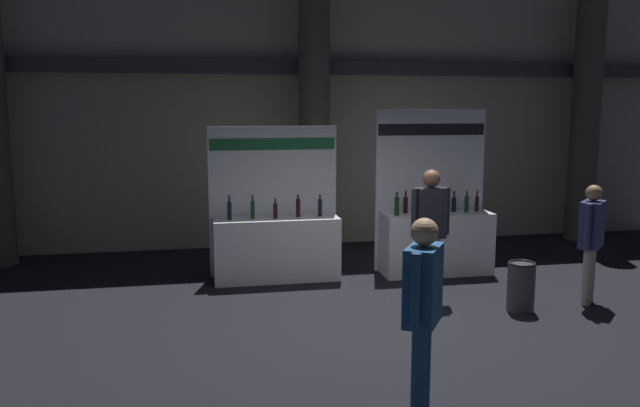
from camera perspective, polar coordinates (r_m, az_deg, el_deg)
The scene contains 8 objects.
ground_plane at distance 7.84m, azimuth 5.00°, elevation -10.86°, with size 28.96×28.96×0.00m, color black.
hall_colonnade at distance 11.94m, azimuth -1.04°, elevation 10.28°, with size 14.48×1.11×6.01m.
exhibitor_booth_0 at distance 9.71m, azimuth -3.96°, elevation -3.41°, with size 1.98×0.66×2.32m.
exhibitor_booth_1 at distance 10.19m, azimuth 10.29°, elevation -2.74°, with size 1.81×0.66×2.57m.
trash_bin at distance 8.64m, azimuth 17.59°, elevation -7.13°, with size 0.35×0.35×0.65m.
visitor_0 at distance 5.39m, azimuth 9.21°, elevation -8.42°, with size 0.45×0.53×1.73m.
visitor_2 at distance 9.13m, azimuth 23.17°, elevation -2.44°, with size 0.48×0.48×1.61m.
visitor_4 at distance 8.66m, azimuth 9.87°, elevation -1.73°, with size 0.56×0.25×1.79m.
Camera 1 is at (-2.05, -7.09, 2.64)m, focal length 35.66 mm.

